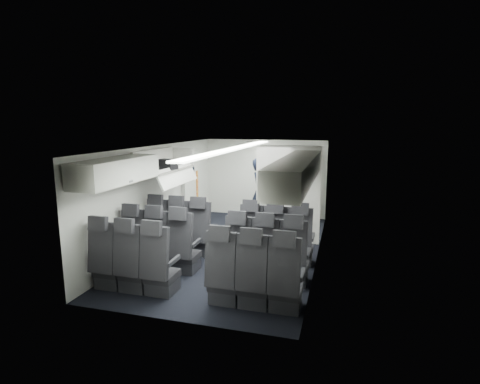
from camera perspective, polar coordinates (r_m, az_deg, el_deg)
The scene contains 14 objects.
cabin_shell at distance 7.67m, azimuth -0.80°, elevation -0.72°, with size 3.41×6.01×2.16m.
seat_row_front at distance 7.35m, azimuth -1.97°, elevation -7.02°, with size 3.33×0.56×1.24m.
seat_row_mid at distance 6.55m, azimuth -4.38°, elevation -9.30°, with size 3.33×0.56×1.24m.
seat_row_rear at distance 5.77m, azimuth -7.50°, elevation -12.19°, with size 3.33×0.56×1.24m.
overhead_bin_left_rear at distance 6.34m, azimuth -18.36°, elevation 3.09°, with size 0.53×1.80×0.40m.
overhead_bin_left_front_open at distance 7.88m, azimuth -11.48°, elevation 3.88°, with size 0.64×1.70×0.72m.
overhead_bin_right_rear at distance 5.32m, azimuth 7.59°, elevation 2.19°, with size 0.53×1.80×0.40m.
overhead_bin_right_front at distance 7.04m, azimuth 9.62°, elevation 4.18°, with size 0.53×1.70×0.40m.
bulkhead_partition at distance 8.24m, azimuth 7.33°, elevation -0.35°, with size 1.40×0.15×2.13m.
galley_unit at distance 10.14m, azimuth 8.73°, elevation 0.95°, with size 0.85×0.52×1.90m.
boarding_door at distance 9.69m, azimuth -7.53°, elevation 0.55°, with size 0.12×1.27×1.86m.
flight_attendant at distance 9.40m, azimuth 3.05°, elevation -0.16°, with size 0.64×0.42×1.76m, color black.
carry_on_bag at distance 7.78m, azimuth -11.07°, elevation 4.08°, with size 0.38×0.26×0.23m, color black.
papers at distance 9.27m, azimuth 4.14°, elevation 1.12°, with size 0.20×0.02×0.14m, color white.
Camera 1 is at (2.13, -7.21, 2.63)m, focal length 28.00 mm.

